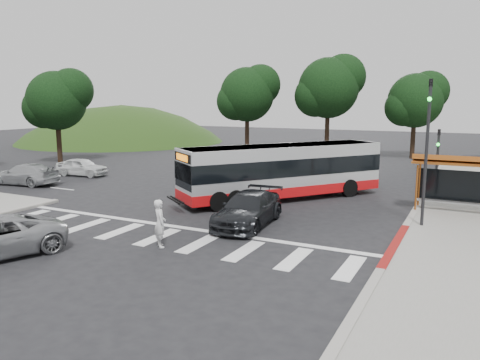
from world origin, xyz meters
The scene contains 18 objects.
ground centered at (0.00, 0.00, 0.00)m, with size 140.00×140.00×0.00m, color black.
sidewalk_east centered at (11.00, 8.00, 0.06)m, with size 4.00×40.00×0.12m, color gray.
curb_east centered at (9.00, 8.00, 0.07)m, with size 0.30×40.00×0.15m, color #9E9991.
curb_east_red centered at (9.00, -2.00, 0.08)m, with size 0.32×6.00×0.15m, color maroon.
hillside_nw centered at (-32.00, 30.00, 0.00)m, with size 44.00×44.00×10.00m, color #1E3B12.
crosswalk_ladder centered at (0.00, -5.00, 0.01)m, with size 18.00×2.60×0.01m, color silver.
bus_shelter centered at (10.80, 5.10, 2.35)m, with size 4.20×1.60×2.86m.
traffic_signal_ne_tall centered at (9.60, 1.49, 3.88)m, with size 0.18×0.37×6.50m.
traffic_signal_ne_short centered at (9.60, 8.49, 2.48)m, with size 0.18×0.37×4.00m.
tree_north_a centered at (-1.92, 26.07, 6.92)m, with size 6.60×6.15×10.17m.
tree_north_b centered at (6.07, 28.06, 5.66)m, with size 5.72×5.33×8.43m.
tree_north_c centered at (-9.92, 24.06, 6.29)m, with size 6.16×5.74×9.30m.
tree_west_a centered at (-21.93, 10.06, 5.66)m, with size 5.72×5.33×8.43m.
transit_bus centered at (1.76, 4.50, 1.55)m, with size 2.60×11.99×3.10m, color silver, non-canonical shape.
pedestrian centered at (0.86, -5.98, 0.93)m, with size 0.68×0.45×1.86m, color white.
dark_sedan centered at (2.50, -1.55, 0.74)m, with size 2.06×5.08×1.47m, color black.
west_car_white centered at (-14.79, 5.50, 0.67)m, with size 1.59×3.95×1.35m, color silver.
west_car_silver centered at (-15.42, 1.00, 0.70)m, with size 1.97×4.85×1.41m, color #ADB0B3.
Camera 1 is at (11.47, -20.15, 5.59)m, focal length 35.00 mm.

